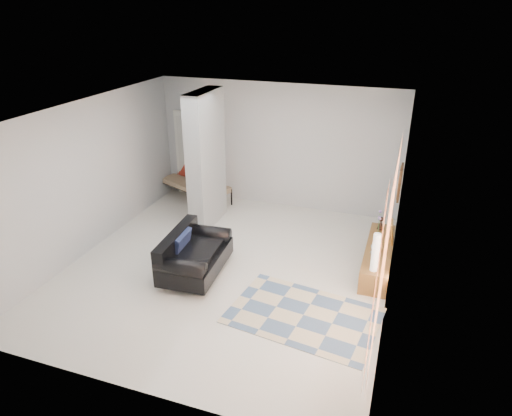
% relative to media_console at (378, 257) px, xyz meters
% --- Properties ---
extents(floor, '(6.00, 6.00, 0.00)m').
position_rel_media_console_xyz_m(floor, '(-2.52, -0.90, -0.20)').
color(floor, silver).
rests_on(floor, ground).
extents(ceiling, '(6.00, 6.00, 0.00)m').
position_rel_media_console_xyz_m(ceiling, '(-2.52, -0.90, 2.60)').
color(ceiling, white).
rests_on(ceiling, wall_back).
extents(wall_back, '(6.00, 0.00, 6.00)m').
position_rel_media_console_xyz_m(wall_back, '(-2.52, 2.10, 1.20)').
color(wall_back, silver).
rests_on(wall_back, ground).
extents(wall_front, '(6.00, 0.00, 6.00)m').
position_rel_media_console_xyz_m(wall_front, '(-2.52, -3.90, 1.20)').
color(wall_front, silver).
rests_on(wall_front, ground).
extents(wall_left, '(0.00, 6.00, 6.00)m').
position_rel_media_console_xyz_m(wall_left, '(-5.27, -0.90, 1.20)').
color(wall_left, silver).
rests_on(wall_left, ground).
extents(wall_right, '(0.00, 6.00, 6.00)m').
position_rel_media_console_xyz_m(wall_right, '(0.23, -0.90, 1.20)').
color(wall_right, silver).
rests_on(wall_right, ground).
extents(partition_column, '(0.35, 1.20, 2.80)m').
position_rel_media_console_xyz_m(partition_column, '(-3.62, 0.70, 1.20)').
color(partition_column, '#9A9FA0').
rests_on(partition_column, floor).
extents(hallway_door, '(0.85, 0.06, 2.04)m').
position_rel_media_console_xyz_m(hallway_door, '(-4.62, 2.06, 0.82)').
color(hallway_door, white).
rests_on(hallway_door, floor).
extents(curtain, '(0.00, 2.55, 2.55)m').
position_rel_media_console_xyz_m(curtain, '(0.15, -2.05, 1.25)').
color(curtain, orange).
rests_on(curtain, wall_right).
extents(wall_art, '(0.04, 0.45, 0.55)m').
position_rel_media_console_xyz_m(wall_art, '(0.20, -0.00, 1.45)').
color(wall_art, '#39210F').
rests_on(wall_art, wall_right).
extents(media_console, '(0.45, 1.96, 0.80)m').
position_rel_media_console_xyz_m(media_console, '(0.00, 0.00, 0.00)').
color(media_console, brown).
rests_on(media_console, floor).
extents(loveseat, '(0.98, 1.56, 0.76)m').
position_rel_media_console_xyz_m(loveseat, '(-3.04, -1.25, 0.15)').
color(loveseat, silver).
rests_on(loveseat, floor).
extents(daybed, '(1.90, 1.36, 0.77)m').
position_rel_media_console_xyz_m(daybed, '(-4.43, 1.73, 0.21)').
color(daybed, black).
rests_on(daybed, floor).
extents(area_rug, '(2.38, 1.75, 0.01)m').
position_rel_media_console_xyz_m(area_rug, '(-0.92, -1.80, -0.20)').
color(area_rug, beige).
rests_on(area_rug, floor).
extents(cylinder_lamp, '(0.12, 0.12, 0.65)m').
position_rel_media_console_xyz_m(cylinder_lamp, '(-0.02, -0.80, 0.52)').
color(cylinder_lamp, white).
rests_on(cylinder_lamp, media_console).
extents(bronze_figurine, '(0.14, 0.14, 0.25)m').
position_rel_media_console_xyz_m(bronze_figurine, '(-0.05, 0.73, 0.32)').
color(bronze_figurine, black).
rests_on(bronze_figurine, media_console).
extents(vase, '(0.20, 0.20, 0.19)m').
position_rel_media_console_xyz_m(vase, '(-0.05, -0.14, 0.29)').
color(vase, silver).
rests_on(vase, media_console).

